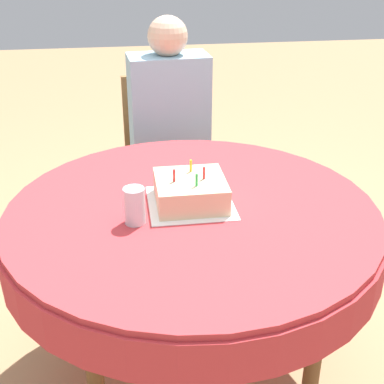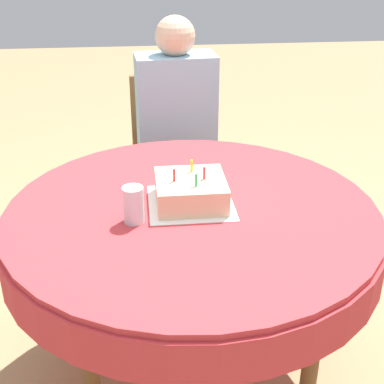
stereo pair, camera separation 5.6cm
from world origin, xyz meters
name	(u,v)px [view 2 (the right image)]	position (x,y,z in m)	size (l,w,h in m)	color
ground_plane	(192,374)	(0.00, 0.00, 0.00)	(12.00, 12.00, 0.00)	#A37F56
dining_table	(192,230)	(0.00, 0.00, 0.62)	(1.19, 1.19, 0.71)	#BC3338
chair	(175,162)	(0.01, 0.92, 0.47)	(0.44, 0.44, 0.86)	brown
person	(177,126)	(0.02, 0.82, 0.68)	(0.36, 0.30, 1.16)	#DBB293
napkin	(192,203)	(0.00, 0.03, 0.71)	(0.27, 0.27, 0.00)	white
birthday_cake	(192,191)	(0.00, 0.03, 0.75)	(0.22, 0.22, 0.12)	beige
drinking_glass	(133,205)	(-0.18, -0.07, 0.76)	(0.06, 0.06, 0.11)	silver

